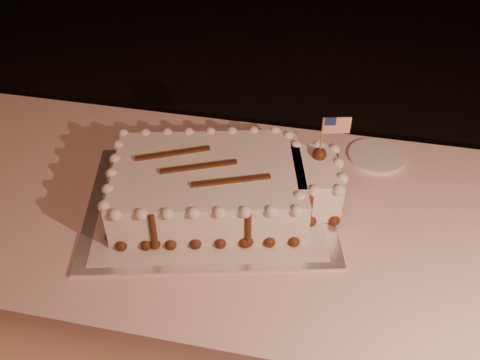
% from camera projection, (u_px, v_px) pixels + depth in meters
% --- Properties ---
extents(room_shell, '(6.10, 8.10, 2.90)m').
position_uv_depth(room_shell, '(275.00, 158.00, 0.47)').
color(room_shell, black).
rests_on(room_shell, ground).
extents(banquet_table, '(2.40, 0.80, 0.75)m').
position_uv_depth(banquet_table, '(292.00, 311.00, 1.58)').
color(banquet_table, '#FFD1C5').
rests_on(banquet_table, ground).
extents(cake_board, '(0.72, 0.60, 0.01)m').
position_uv_depth(cake_board, '(210.00, 203.00, 1.38)').
color(cake_board, white).
rests_on(cake_board, banquet_table).
extents(doily, '(0.64, 0.54, 0.00)m').
position_uv_depth(doily, '(210.00, 202.00, 1.38)').
color(doily, silver).
rests_on(doily, cake_board).
extents(sheet_cake, '(0.61, 0.43, 0.23)m').
position_uv_depth(sheet_cake, '(222.00, 185.00, 1.34)').
color(sheet_cake, white).
rests_on(sheet_cake, doily).
extents(side_plate, '(0.16, 0.16, 0.01)m').
position_uv_depth(side_plate, '(377.00, 156.00, 1.53)').
color(side_plate, white).
rests_on(side_plate, banquet_table).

